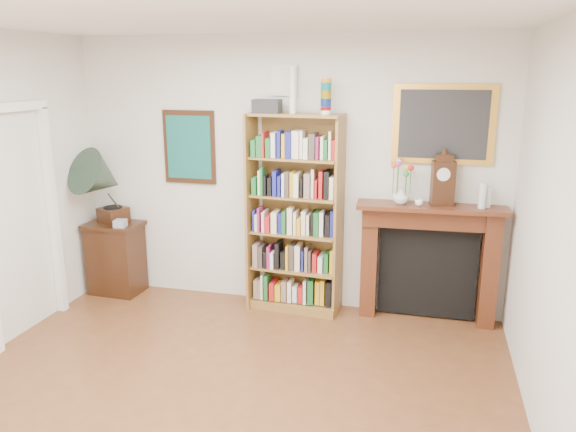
% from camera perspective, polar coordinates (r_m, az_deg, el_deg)
% --- Properties ---
extents(room, '(4.51, 5.01, 2.81)m').
position_cam_1_polar(room, '(3.54, -10.52, -2.93)').
color(room, brown).
rests_on(room, ground).
extents(door_casing, '(0.08, 1.02, 2.17)m').
position_cam_1_polar(door_casing, '(5.73, -25.76, 1.17)').
color(door_casing, white).
rests_on(door_casing, left_wall).
extents(teal_poster, '(0.58, 0.04, 0.78)m').
position_cam_1_polar(teal_poster, '(6.12, -9.99, 6.90)').
color(teal_poster, black).
rests_on(teal_poster, back_wall).
extents(small_picture, '(0.26, 0.04, 0.30)m').
position_cam_1_polar(small_picture, '(5.72, -0.37, 13.63)').
color(small_picture, white).
rests_on(small_picture, back_wall).
extents(gilt_painting, '(0.95, 0.04, 0.75)m').
position_cam_1_polar(gilt_painting, '(5.56, 15.50, 8.94)').
color(gilt_painting, gold).
rests_on(gilt_painting, back_wall).
extents(bookshelf, '(0.97, 0.41, 2.35)m').
position_cam_1_polar(bookshelf, '(5.67, 0.67, 1.29)').
color(bookshelf, brown).
rests_on(bookshelf, floor).
extents(side_cabinet, '(0.61, 0.46, 0.81)m').
position_cam_1_polar(side_cabinet, '(6.61, -17.07, -4.08)').
color(side_cabinet, black).
rests_on(side_cabinet, floor).
extents(fireplace, '(1.43, 0.40, 1.20)m').
position_cam_1_polar(fireplace, '(5.72, 14.08, -3.56)').
color(fireplace, '#451D10').
rests_on(fireplace, floor).
extents(gramophone, '(0.73, 0.80, 0.86)m').
position_cam_1_polar(gramophone, '(6.33, -18.29, 3.36)').
color(gramophone, black).
rests_on(gramophone, side_cabinet).
extents(cd_stack, '(0.14, 0.14, 0.08)m').
position_cam_1_polar(cd_stack, '(6.30, -16.68, -0.72)').
color(cd_stack, silver).
rests_on(cd_stack, side_cabinet).
extents(mantel_clock, '(0.23, 0.16, 0.49)m').
position_cam_1_polar(mantel_clock, '(5.51, 15.46, 3.46)').
color(mantel_clock, black).
rests_on(mantel_clock, fireplace).
extents(flower_vase, '(0.15, 0.15, 0.16)m').
position_cam_1_polar(flower_vase, '(5.50, 11.41, 2.02)').
color(flower_vase, silver).
rests_on(flower_vase, fireplace).
extents(teacup, '(0.10, 0.10, 0.06)m').
position_cam_1_polar(teacup, '(5.48, 13.16, 1.33)').
color(teacup, white).
rests_on(teacup, fireplace).
extents(bottle_left, '(0.07, 0.07, 0.24)m').
position_cam_1_polar(bottle_left, '(5.52, 19.15, 1.97)').
color(bottle_left, silver).
rests_on(bottle_left, fireplace).
extents(bottle_right, '(0.06, 0.06, 0.20)m').
position_cam_1_polar(bottle_right, '(5.58, 19.64, 1.84)').
color(bottle_right, silver).
rests_on(bottle_right, fireplace).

